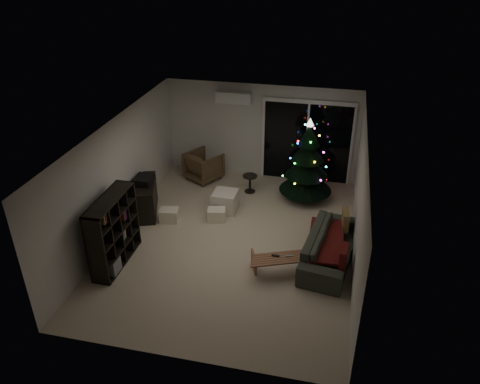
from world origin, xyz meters
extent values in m
plane|color=beige|center=(0.00, 0.00, 0.00)|extent=(6.50, 6.50, 0.00)
plane|color=white|center=(0.00, 0.00, 2.50)|extent=(6.50, 6.50, 0.00)
cube|color=silver|center=(0.00, 3.25, 1.25)|extent=(5.00, 0.02, 2.50)
cube|color=silver|center=(0.00, -3.25, 1.25)|extent=(5.00, 0.02, 2.50)
cube|color=silver|center=(-2.50, 0.00, 1.25)|extent=(0.02, 6.50, 2.50)
cube|color=silver|center=(2.50, 0.00, 1.25)|extent=(0.02, 6.50, 2.50)
cube|color=black|center=(1.20, 3.23, 1.05)|extent=(2.20, 0.02, 2.10)
cube|color=white|center=(-0.70, 3.13, 2.15)|extent=(0.90, 0.22, 0.28)
cube|color=#3F3833|center=(1.20, 3.75, -0.05)|extent=(2.60, 1.00, 0.10)
cube|color=white|center=(1.20, 4.15, 0.50)|extent=(2.20, 0.06, 1.00)
cube|color=black|center=(-2.25, 0.73, 0.38)|extent=(0.84, 1.31, 0.77)
cube|color=black|center=(-2.25, 0.73, 0.85)|extent=(0.39, 0.46, 0.16)
imported|color=#423625|center=(-1.42, 2.67, 0.38)|extent=(1.12, 1.12, 0.75)
cube|color=silver|center=(-0.46, 1.20, 0.24)|extent=(0.56, 0.56, 0.49)
cube|color=#F2E8CD|center=(-1.60, 0.48, 0.15)|extent=(0.46, 0.38, 0.30)
cube|color=#F2E8CD|center=(-0.55, 0.75, 0.14)|extent=(0.46, 0.38, 0.28)
cylinder|color=black|center=(-0.08, 2.24, 0.23)|extent=(0.41, 0.41, 0.46)
cylinder|color=black|center=(-1.17, 3.42, 0.80)|extent=(0.26, 0.26, 1.60)
imported|color=#343B30|center=(2.05, -0.20, 0.32)|extent=(1.15, 2.26, 0.63)
cube|color=maroon|center=(1.95, -0.20, 0.46)|extent=(0.68, 1.56, 0.05)
cube|color=#987852|center=(2.30, 0.45, 0.57)|extent=(0.16, 0.43, 0.42)
cube|color=maroon|center=(2.30, -0.85, 0.57)|extent=(0.15, 0.42, 0.42)
cube|color=black|center=(1.05, -0.83, 0.39)|extent=(0.15, 0.04, 0.02)
cube|color=slate|center=(1.30, -0.78, 0.39)|extent=(0.14, 0.09, 0.02)
cone|color=black|center=(1.32, 2.22, 1.04)|extent=(1.69, 1.69, 2.08)
camera|label=1|loc=(1.96, -8.00, 5.75)|focal=35.00mm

